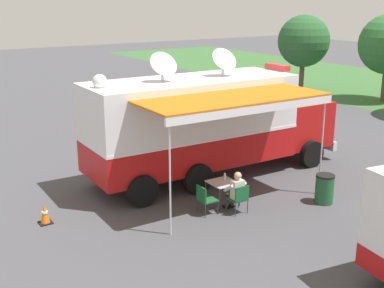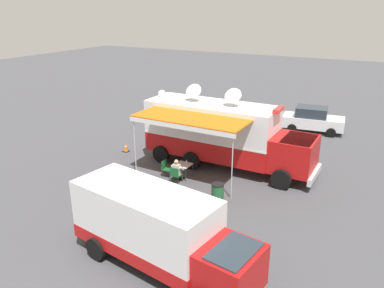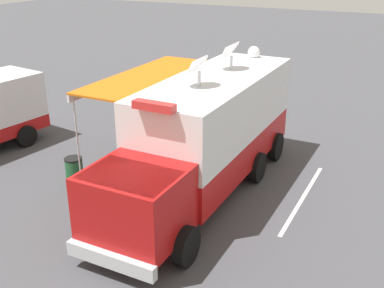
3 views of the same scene
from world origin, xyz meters
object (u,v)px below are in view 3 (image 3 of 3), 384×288
Objects in this scene: folding_chair_beside_table at (163,139)px; traffic_cone at (248,120)px; command_truck at (205,132)px; folding_chair_at_table at (139,145)px; seated_responder at (143,142)px; folding_table at (158,144)px; water_bottle at (158,142)px; trash_bin at (74,171)px.

folding_chair_beside_table is 4.52m from traffic_cone.
command_truck is 10.94× the size of folding_chair_beside_table.
folding_chair_at_table is 0.70× the size of seated_responder.
folding_chair_beside_table reaches higher than traffic_cone.
folding_chair_at_table is at bearing 1.23° from folding_table.
folding_chair_at_table is 5.52m from traffic_cone.
command_truck reaches higher than water_bottle.
folding_table is at bearing -178.16° from seated_responder.
water_bottle reaches higher than folding_chair_beside_table.
folding_chair_beside_table is at bearing -68.02° from water_bottle.
seated_responder reaches higher than folding_table.
command_truck is at bearing 160.03° from folding_chair_at_table.
seated_responder is (0.31, 0.87, 0.14)m from folding_chair_beside_table.
folding_chair_at_table is at bearing -106.08° from trash_bin.
traffic_cone is (-1.89, -4.10, -0.23)m from folding_chair_beside_table.
folding_chair_at_table is 1.00× the size of folding_chair_beside_table.
folding_chair_at_table is at bearing 64.33° from traffic_cone.
seated_responder is at bearing 70.09° from folding_chair_beside_table.
command_truck is 3.65m from folding_chair_beside_table.
command_truck is 4.49m from trash_bin.
folding_chair_beside_table is 0.70× the size of seated_responder.
folding_table is 3.13m from trash_bin.
folding_table is 1.40× the size of traffic_cone.
traffic_cone is (-1.48, -5.10, -0.55)m from water_bottle.
trash_bin is at bearing 56.60° from water_bottle.
seated_responder is 2.16× the size of traffic_cone.
traffic_cone is at bearing -114.68° from folding_chair_beside_table.
water_bottle is 5.34m from traffic_cone.
command_truck reaches higher than folding_chair_beside_table.
folding_chair_at_table is 1.00m from folding_chair_beside_table.
traffic_cone is at bearing -82.67° from command_truck.
trash_bin is at bearing 21.13° from command_truck.
seated_responder is at bearing -21.09° from command_truck.
seated_responder reaches higher than folding_chair_at_table.
traffic_cone is (-3.16, -7.65, -0.18)m from trash_bin.
water_bottle is 0.25× the size of trash_bin.
water_bottle is 0.26× the size of folding_chair_beside_table.
folding_chair_beside_table is (0.40, -1.00, -0.32)m from water_bottle.
command_truck is at bearing 153.76° from folding_table.
water_bottle is 3.08m from trash_bin.
seated_responder is at bearing -109.75° from trash_bin.
traffic_cone is (-2.39, -4.97, -0.23)m from folding_chair_at_table.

